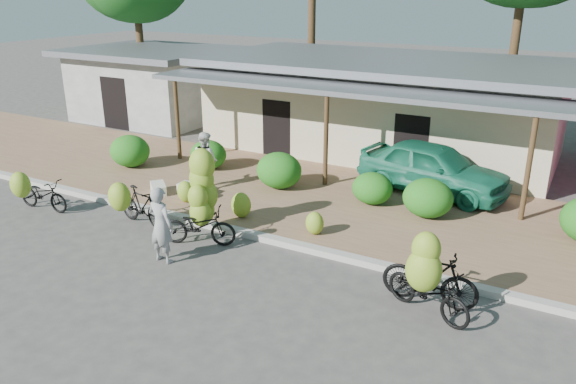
% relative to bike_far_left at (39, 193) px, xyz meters
% --- Properties ---
extents(ground, '(100.00, 100.00, 0.00)m').
position_rel_bike_far_left_xyz_m(ground, '(5.98, -0.67, -0.53)').
color(ground, '#44413F').
rests_on(ground, ground).
extents(sidewalk, '(60.00, 6.00, 0.12)m').
position_rel_bike_far_left_xyz_m(sidewalk, '(5.98, 4.33, -0.47)').
color(sidewalk, '#936F4F').
rests_on(sidewalk, ground).
extents(curb, '(60.00, 0.25, 0.15)m').
position_rel_bike_far_left_xyz_m(curb, '(5.98, 1.33, -0.45)').
color(curb, '#A8A399').
rests_on(curb, ground).
extents(shop_main, '(13.00, 8.50, 3.35)m').
position_rel_bike_far_left_xyz_m(shop_main, '(5.98, 10.26, 1.19)').
color(shop_main, beige).
rests_on(shop_main, ground).
extents(shop_grey, '(7.00, 6.00, 3.15)m').
position_rel_bike_far_left_xyz_m(shop_grey, '(-5.02, 10.32, 1.09)').
color(shop_grey, '#AEADA8').
rests_on(shop_grey, ground).
extents(hedge_0, '(1.36, 1.22, 1.06)m').
position_rel_bike_far_left_xyz_m(hedge_0, '(-0.47, 3.93, 0.12)').
color(hedge_0, '#206216').
rests_on(hedge_0, sidewalk).
extents(hedge_1, '(1.21, 1.09, 0.95)m').
position_rel_bike_far_left_xyz_m(hedge_1, '(1.94, 5.00, 0.06)').
color(hedge_1, '#206216').
rests_on(hedge_1, sidewalk).
extents(hedge_2, '(1.37, 1.24, 1.07)m').
position_rel_bike_far_left_xyz_m(hedge_2, '(4.90, 4.51, 0.13)').
color(hedge_2, '#206216').
rests_on(hedge_2, sidewalk).
extents(hedge_3, '(1.13, 1.02, 0.88)m').
position_rel_bike_far_left_xyz_m(hedge_3, '(7.79, 4.63, 0.03)').
color(hedge_3, '#206216').
rests_on(hedge_3, sidewalk).
extents(hedge_4, '(1.30, 1.17, 1.02)m').
position_rel_bike_far_left_xyz_m(hedge_4, '(9.38, 4.45, 0.10)').
color(hedge_4, '#206216').
rests_on(hedge_4, sidewalk).
extents(bike_far_left, '(1.71, 1.23, 1.28)m').
position_rel_bike_far_left_xyz_m(bike_far_left, '(0.00, 0.00, 0.00)').
color(bike_far_left, black).
rests_on(bike_far_left, ground).
extents(bike_left, '(1.73, 1.24, 1.33)m').
position_rel_bike_far_left_xyz_m(bike_left, '(3.06, 0.52, 0.07)').
color(bike_left, black).
rests_on(bike_left, ground).
extents(bike_center, '(1.88, 1.41, 2.22)m').
position_rel_bike_far_left_xyz_m(bike_center, '(4.95, 0.67, 0.35)').
color(bike_center, black).
rests_on(bike_center, ground).
extents(bike_right, '(1.88, 1.23, 1.76)m').
position_rel_bike_far_left_xyz_m(bike_right, '(10.57, 0.25, 0.21)').
color(bike_right, black).
rests_on(bike_right, ground).
extents(bike_far_right, '(1.93, 1.24, 0.96)m').
position_rel_bike_far_left_xyz_m(bike_far_right, '(10.65, 0.06, -0.05)').
color(bike_far_right, black).
rests_on(bike_far_right, ground).
extents(loose_banana_a, '(0.49, 0.42, 0.61)m').
position_rel_bike_far_left_xyz_m(loose_banana_a, '(3.22, 2.22, -0.10)').
color(loose_banana_a, '#8BB62D').
rests_on(loose_banana_a, sidewalk).
extents(loose_banana_b, '(0.54, 0.46, 0.68)m').
position_rel_bike_far_left_xyz_m(loose_banana_b, '(5.18, 2.05, -0.07)').
color(loose_banana_b, '#8BB62D').
rests_on(loose_banana_b, sidewalk).
extents(loose_banana_c, '(0.46, 0.39, 0.57)m').
position_rel_bike_far_left_xyz_m(loose_banana_c, '(7.32, 2.03, -0.12)').
color(loose_banana_c, '#8BB62D').
rests_on(loose_banana_c, sidewalk).
extents(sack_near, '(0.86, 0.43, 0.30)m').
position_rel_bike_far_left_xyz_m(sack_near, '(2.99, 2.81, -0.26)').
color(sack_near, beige).
rests_on(sack_near, sidewalk).
extents(sack_far, '(0.81, 0.78, 0.28)m').
position_rel_bike_far_left_xyz_m(sack_far, '(2.07, 2.38, -0.27)').
color(sack_far, beige).
rests_on(sack_far, sidewalk).
extents(vendor, '(0.66, 0.45, 1.75)m').
position_rel_bike_far_left_xyz_m(vendor, '(4.89, -0.67, 0.35)').
color(vendor, gray).
rests_on(vendor, ground).
extents(bystander, '(0.96, 0.84, 1.68)m').
position_rel_bike_far_left_xyz_m(bystander, '(2.96, 3.53, 0.43)').
color(bystander, silver).
rests_on(bystander, sidewalk).
extents(teal_van, '(4.59, 2.50, 1.48)m').
position_rel_bike_far_left_xyz_m(teal_van, '(8.98, 6.33, 0.33)').
color(teal_van, '#197152').
rests_on(teal_van, sidewalk).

